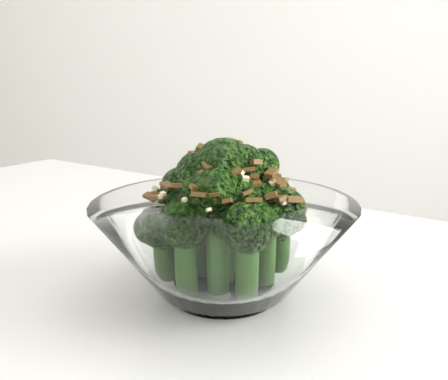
# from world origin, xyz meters

# --- Properties ---
(table) EXTENTS (1.42, 1.21, 0.75)m
(table) POSITION_xyz_m (-0.12, -0.08, 0.68)
(table) COLOR white
(table) RESTS_ON ground
(broccoli_dish) EXTENTS (0.23, 0.23, 0.14)m
(broccoli_dish) POSITION_xyz_m (-0.01, -0.06, 0.81)
(broccoli_dish) COLOR white
(broccoli_dish) RESTS_ON table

